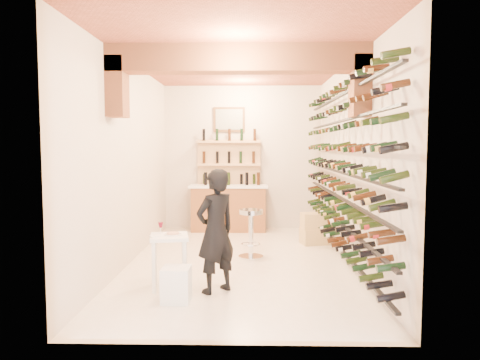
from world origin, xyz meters
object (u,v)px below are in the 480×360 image
(tasting_table, at_px, (169,245))
(white_stool, at_px, (176,284))
(person, at_px, (216,231))
(crate_lower, at_px, (315,236))
(back_counter, at_px, (229,207))
(wine_rack, at_px, (337,166))
(chrome_barstool, at_px, (251,230))

(tasting_table, xyz_separation_m, white_stool, (0.17, -0.52, -0.37))
(person, bearing_deg, tasting_table, -56.02)
(person, distance_m, crate_lower, 3.34)
(back_counter, bearing_deg, white_stool, -95.33)
(wine_rack, bearing_deg, tasting_table, -151.46)
(back_counter, height_order, person, person)
(tasting_table, height_order, person, person)
(crate_lower, bearing_deg, back_counter, 142.45)
(tasting_table, relative_size, white_stool, 2.04)
(person, xyz_separation_m, chrome_barstool, (0.45, 1.75, -0.32))
(white_stool, xyz_separation_m, person, (0.45, 0.36, 0.58))
(wine_rack, bearing_deg, chrome_barstool, 168.31)
(wine_rack, distance_m, back_counter, 3.38)
(chrome_barstool, distance_m, crate_lower, 1.65)
(chrome_barstool, relative_size, crate_lower, 1.60)
(wine_rack, height_order, back_counter, wine_rack)
(person, height_order, chrome_barstool, person)
(wine_rack, xyz_separation_m, person, (-1.80, -1.47, -0.76))
(white_stool, distance_m, person, 0.82)
(white_stool, bearing_deg, wine_rack, 39.20)
(wine_rack, relative_size, white_stool, 13.69)
(white_stool, height_order, crate_lower, white_stool)
(wine_rack, xyz_separation_m, tasting_table, (-2.42, -1.32, -0.97))
(back_counter, xyz_separation_m, chrome_barstool, (0.48, -2.37, -0.06))
(wine_rack, relative_size, tasting_table, 6.72)
(back_counter, xyz_separation_m, white_stool, (-0.42, -4.48, -0.32))
(person, bearing_deg, wine_rack, 177.48)
(wine_rack, xyz_separation_m, back_counter, (-1.83, 2.65, -1.02))
(crate_lower, bearing_deg, person, -120.66)
(wine_rack, bearing_deg, back_counter, 124.66)
(back_counter, relative_size, person, 1.08)
(back_counter, bearing_deg, person, -89.57)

